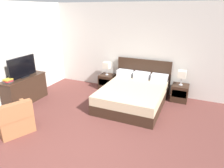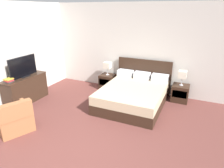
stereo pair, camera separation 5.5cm
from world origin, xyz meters
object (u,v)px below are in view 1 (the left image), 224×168
object	(u,v)px
table_lamp_right	(182,74)
dresser	(25,89)
tv	(22,67)
armchair_by_window	(14,120)
nightstand_left	(107,82)
book_red_cover	(8,82)
bed	(134,94)
nightstand_right	(180,93)
book_blue_cover	(8,81)
table_lamp_left	(107,65)
book_small_top	(8,80)

from	to	relation	value
table_lamp_right	dresser	size ratio (longest dim) A/B	0.33
tv	armchair_by_window	world-z (taller)	tv
nightstand_left	armchair_by_window	size ratio (longest dim) A/B	0.54
book_red_cover	table_lamp_right	bearing A→B (deg)	30.20
bed	book_red_cover	distance (m)	3.37
nightstand_right	table_lamp_right	bearing A→B (deg)	90.00
dresser	book_blue_cover	xyz separation A→B (m)	(0.00, -0.49, 0.42)
table_lamp_left	tv	distance (m)	2.54
nightstand_right	nightstand_left	bearing A→B (deg)	180.00
bed	nightstand_left	xyz separation A→B (m)	(-1.18, 0.74, -0.04)
armchair_by_window	dresser	bearing A→B (deg)	127.15
dresser	book_red_cover	bearing A→B (deg)	-89.68
table_lamp_right	armchair_by_window	bearing A→B (deg)	-135.34
bed	tv	xyz separation A→B (m)	(-2.90, -1.12, 0.75)
book_small_top	table_lamp_left	bearing A→B (deg)	54.06
nightstand_right	book_small_top	bearing A→B (deg)	-149.84
bed	dresser	size ratio (longest dim) A/B	1.59
table_lamp_right	tv	world-z (taller)	tv
nightstand_left	book_red_cover	xyz separation A→B (m)	(-1.72, -2.38, 0.53)
nightstand_right	tv	xyz separation A→B (m)	(-4.09, -1.86, 0.80)
book_small_top	table_lamp_right	bearing A→B (deg)	30.18
nightstand_left	book_blue_cover	xyz separation A→B (m)	(-1.72, -2.38, 0.57)
tv	book_blue_cover	bearing A→B (deg)	-90.09
table_lamp_left	book_blue_cover	xyz separation A→B (m)	(-1.72, -2.38, 0.00)
bed	book_blue_cover	distance (m)	3.37
table_lamp_right	dresser	bearing A→B (deg)	-155.18
book_small_top	bed	bearing A→B (deg)	29.34
nightstand_right	book_red_cover	xyz separation A→B (m)	(-4.09, -2.38, 0.53)
bed	book_blue_cover	xyz separation A→B (m)	(-2.90, -1.63, 0.53)
book_red_cover	book_blue_cover	size ratio (longest dim) A/B	1.07
table_lamp_left	book_blue_cover	bearing A→B (deg)	-125.89
nightstand_right	table_lamp_right	size ratio (longest dim) A/B	1.13
bed	tv	bearing A→B (deg)	-158.97
table_lamp_right	table_lamp_left	bearing A→B (deg)	180.00
table_lamp_left	tv	xyz separation A→B (m)	(-1.72, -1.86, 0.23)
table_lamp_left	dresser	xyz separation A→B (m)	(-1.72, -1.89, -0.42)
dresser	bed	bearing A→B (deg)	21.53
bed	armchair_by_window	distance (m)	3.09
nightstand_right	book_blue_cover	size ratio (longest dim) A/B	2.68
table_lamp_left	book_small_top	bearing A→B (deg)	-125.94
book_blue_cover	armchair_by_window	bearing A→B (deg)	-38.58
book_red_cover	armchair_by_window	world-z (taller)	book_red_cover
armchair_by_window	book_red_cover	bearing A→B (deg)	141.39
bed	dresser	distance (m)	3.13
dresser	table_lamp_right	bearing A→B (deg)	24.82
dresser	book_small_top	world-z (taller)	book_small_top
nightstand_left	dresser	bearing A→B (deg)	-132.36
book_blue_cover	book_small_top	size ratio (longest dim) A/B	0.93
table_lamp_left	bed	bearing A→B (deg)	-32.17
nightstand_left	nightstand_right	xyz separation A→B (m)	(2.37, 0.00, 0.00)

